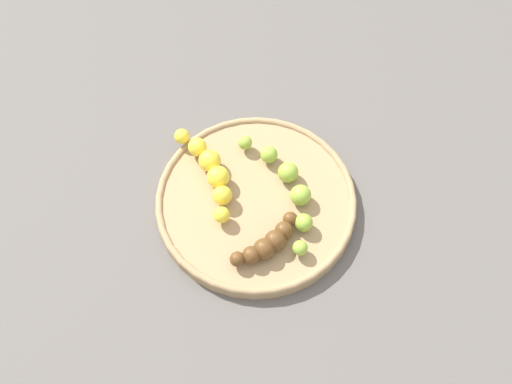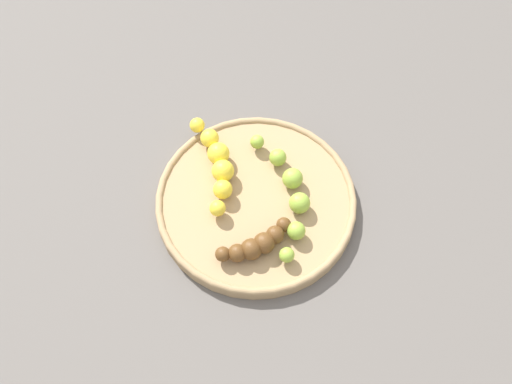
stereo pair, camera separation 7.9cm
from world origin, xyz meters
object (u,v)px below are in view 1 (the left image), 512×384
Objects in this scene: banana_green at (288,186)px; banana_overripe at (268,243)px; fruit_bowl at (256,201)px; banana_yellow at (210,170)px.

banana_overripe is at bearing -131.86° from banana_green.
fruit_bowl is at bearing 152.57° from banana_overripe.
banana_green is 0.09m from banana_overripe.
banana_yellow reaches higher than fruit_bowl.
banana_yellow is 1.36× the size of banana_overripe.
banana_green reaches higher than fruit_bowl.
banana_yellow is (-0.10, -0.04, 0.00)m from banana_green.
fruit_bowl is 0.08m from banana_yellow.
banana_yellow reaches higher than banana_overripe.
banana_yellow is at bearing 176.26° from banana_overripe.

